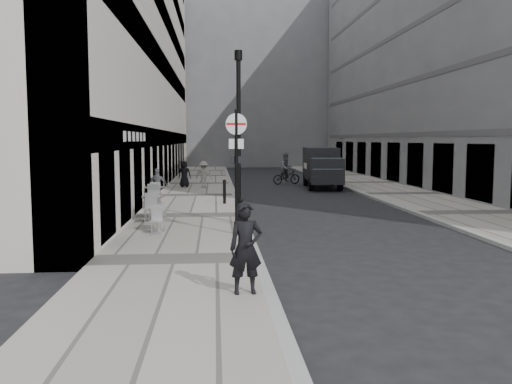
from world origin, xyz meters
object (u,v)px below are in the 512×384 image
lamppost (239,128)px  cyclist (286,172)px  panel_van (322,165)px  walking_man (246,248)px  sign_post (236,155)px

lamppost → cyclist: 18.02m
lamppost → panel_van: bearing=68.2°
walking_man → panel_van: 23.97m
lamppost → panel_van: 15.72m
lamppost → cyclist: (3.95, 17.39, -2.56)m
walking_man → lamppost: bearing=81.9°
cyclist → lamppost: bearing=-122.5°
lamppost → panel_van: size_ratio=1.08×
walking_man → sign_post: bearing=82.8°
sign_post → lamppost: lamppost is taller
panel_van → cyclist: 3.49m
walking_man → cyclist: size_ratio=0.81×
sign_post → lamppost: 2.43m
walking_man → sign_post: sign_post is taller
sign_post → cyclist: 20.16m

